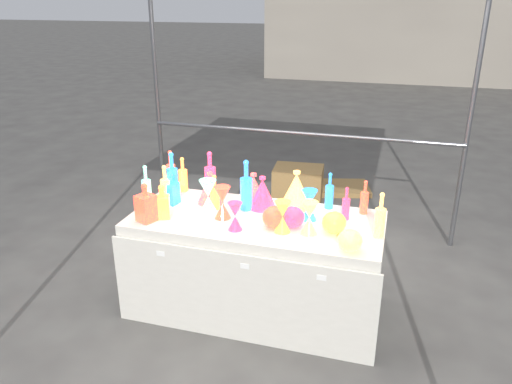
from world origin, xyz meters
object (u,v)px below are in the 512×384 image
(display_table, at_px, (256,265))
(hourglass_0, at_px, (222,202))
(decanter_0, at_px, (162,201))
(cardboard_box_closed, at_px, (298,184))
(bottle_0, at_px, (183,174))
(lampshade_0, at_px, (210,188))
(globe_0, at_px, (334,224))

(display_table, bearing_deg, hourglass_0, -166.83)
(decanter_0, xyz_separation_m, hourglass_0, (0.41, 0.11, -0.01))
(cardboard_box_closed, xyz_separation_m, bottle_0, (-0.58, -1.84, 0.69))
(bottle_0, height_order, hourglass_0, bottle_0)
(display_table, distance_m, decanter_0, 0.83)
(display_table, xyz_separation_m, decanter_0, (-0.64, -0.17, 0.50))
(bottle_0, distance_m, decanter_0, 0.53)
(display_table, relative_size, bottle_0, 6.48)
(display_table, height_order, lampshade_0, lampshade_0)
(decanter_0, distance_m, hourglass_0, 0.43)
(bottle_0, relative_size, hourglass_0, 1.20)
(display_table, distance_m, lampshade_0, 0.68)
(decanter_0, height_order, globe_0, decanter_0)
(hourglass_0, xyz_separation_m, lampshade_0, (-0.19, 0.24, 0.00))
(cardboard_box_closed, distance_m, bottle_0, 2.05)
(globe_0, bearing_deg, decanter_0, -175.22)
(hourglass_0, bearing_deg, bottle_0, 139.84)
(cardboard_box_closed, height_order, bottle_0, bottle_0)
(bottle_0, bearing_deg, cardboard_box_closed, 72.57)
(bottle_0, bearing_deg, lampshade_0, -29.55)
(decanter_0, bearing_deg, bottle_0, 74.36)
(decanter_0, height_order, lampshade_0, decanter_0)
(bottle_0, height_order, lampshade_0, bottle_0)
(cardboard_box_closed, distance_m, globe_0, 2.45)
(globe_0, bearing_deg, bottle_0, 161.63)
(display_table, relative_size, decanter_0, 7.37)
(bottle_0, bearing_deg, display_table, -26.58)
(cardboard_box_closed, relative_size, decanter_0, 2.23)
(cardboard_box_closed, relative_size, hourglass_0, 2.34)
(hourglass_0, height_order, globe_0, hourglass_0)
(bottle_0, height_order, globe_0, bottle_0)
(decanter_0, bearing_deg, lampshade_0, 33.63)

